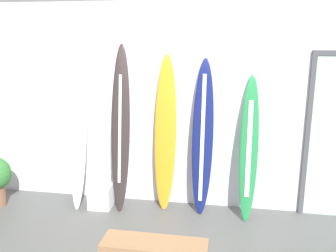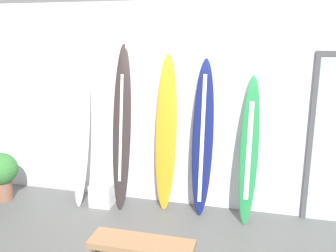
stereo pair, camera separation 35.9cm
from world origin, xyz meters
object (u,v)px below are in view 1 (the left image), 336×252
object	(u,v)px
surfboard_emerald	(249,150)
surfboard_charcoal	(121,130)
bench	(154,248)
surfboard_sunset	(165,135)
surfboard_ivory	(79,134)
surfboard_navy	(203,139)
display_block_left	(101,196)

from	to	relation	value
surfboard_emerald	surfboard_charcoal	bearing A→B (deg)	-179.65
bench	surfboard_sunset	bearing A→B (deg)	96.78
surfboard_ivory	bench	xyz separation A→B (m)	(1.39, -1.57, -0.62)
surfboard_navy	surfboard_emerald	xyz separation A→B (m)	(0.60, -0.04, -0.10)
surfboard_ivory	surfboard_sunset	world-z (taller)	surfboard_sunset
bench	display_block_left	bearing A→B (deg)	125.63
surfboard_ivory	surfboard_emerald	distance (m)	2.30
surfboard_ivory	surfboard_emerald	world-z (taller)	surfboard_ivory
surfboard_sunset	display_block_left	xyz separation A→B (m)	(-0.89, -0.16, -0.89)
surfboard_sunset	bench	xyz separation A→B (m)	(0.20, -1.69, -0.64)
surfboard_ivory	surfboard_emerald	size ratio (longest dim) A/B	1.12
surfboard_charcoal	surfboard_sunset	world-z (taller)	surfboard_charcoal
surfboard_ivory	bench	world-z (taller)	surfboard_ivory
surfboard_sunset	surfboard_navy	size ratio (longest dim) A/B	1.02
surfboard_ivory	surfboard_sunset	distance (m)	1.19
display_block_left	bench	xyz separation A→B (m)	(1.09, -1.53, 0.25)
surfboard_ivory	surfboard_charcoal	world-z (taller)	surfboard_charcoal
surfboard_charcoal	surfboard_navy	bearing A→B (deg)	2.65
surfboard_ivory	display_block_left	size ratio (longest dim) A/B	6.68
surfboard_sunset	surfboard_emerald	size ratio (longest dim) A/B	1.13
surfboard_ivory	surfboard_navy	xyz separation A→B (m)	(1.69, 0.08, -0.01)
surfboard_ivory	display_block_left	distance (m)	0.93
surfboard_charcoal	surfboard_sunset	distance (m)	0.61
surfboard_sunset	surfboard_charcoal	bearing A→B (deg)	-171.43
surfboard_ivory	surfboard_navy	size ratio (longest dim) A/B	1.02
surfboard_emerald	bench	distance (m)	1.92
surfboard_charcoal	surfboard_ivory	bearing A→B (deg)	-177.37
surfboard_emerald	bench	bearing A→B (deg)	-119.36
display_block_left	bench	size ratio (longest dim) A/B	0.32
surfboard_charcoal	surfboard_navy	world-z (taller)	surfboard_charcoal
surfboard_ivory	bench	size ratio (longest dim) A/B	2.11
surfboard_charcoal	display_block_left	xyz separation A→B (m)	(-0.29, -0.07, -0.96)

